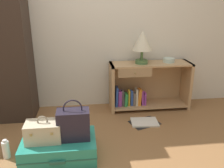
# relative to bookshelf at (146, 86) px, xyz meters

# --- Properties ---
(ground_plane) EXTENTS (9.00, 9.00, 0.00)m
(ground_plane) POSITION_rel_bookshelf_xyz_m (-0.78, -1.26, -0.33)
(ground_plane) COLOR olive
(back_wall) EXTENTS (6.40, 0.10, 2.60)m
(back_wall) POSITION_rel_bookshelf_xyz_m (-0.78, 0.24, 0.97)
(back_wall) COLOR silver
(back_wall) RESTS_ON ground_plane
(bookshelf) EXTENTS (1.13, 0.37, 0.67)m
(bookshelf) POSITION_rel_bookshelf_xyz_m (0.00, 0.00, 0.00)
(bookshelf) COLOR tan
(bookshelf) RESTS_ON ground_plane
(table_lamp) EXTENTS (0.27, 0.27, 0.44)m
(table_lamp) POSITION_rel_bookshelf_xyz_m (-0.08, -0.03, 0.63)
(table_lamp) COLOR #4C7542
(table_lamp) RESTS_ON bookshelf
(bowl) EXTENTS (0.16, 0.16, 0.06)m
(bowl) POSITION_rel_bookshelf_xyz_m (0.31, -0.01, 0.37)
(bowl) COLOR silver
(bowl) RESTS_ON bookshelf
(suitcase_large) EXTENTS (0.73, 0.48, 0.20)m
(suitcase_large) POSITION_rel_bookshelf_xyz_m (-1.14, -1.05, -0.23)
(suitcase_large) COLOR teal
(suitcase_large) RESTS_ON ground_plane
(train_case) EXTENTS (0.34, 0.22, 0.26)m
(train_case) POSITION_rel_bookshelf_xyz_m (-1.28, -1.07, -0.03)
(train_case) COLOR beige
(train_case) RESTS_ON suitcase_large
(handbag) EXTENTS (0.31, 0.18, 0.41)m
(handbag) POSITION_rel_bookshelf_xyz_m (-0.99, -1.06, 0.03)
(handbag) COLOR #231E2D
(handbag) RESTS_ON suitcase_large
(bottle) EXTENTS (0.07, 0.07, 0.20)m
(bottle) POSITION_rel_bookshelf_xyz_m (-1.67, -1.00, -0.24)
(bottle) COLOR white
(bottle) RESTS_ON ground_plane
(open_book_on_floor) EXTENTS (0.42, 0.36, 0.02)m
(open_book_on_floor) POSITION_rel_bookshelf_xyz_m (-0.12, -0.47, -0.32)
(open_book_on_floor) COLOR white
(open_book_on_floor) RESTS_ON ground_plane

